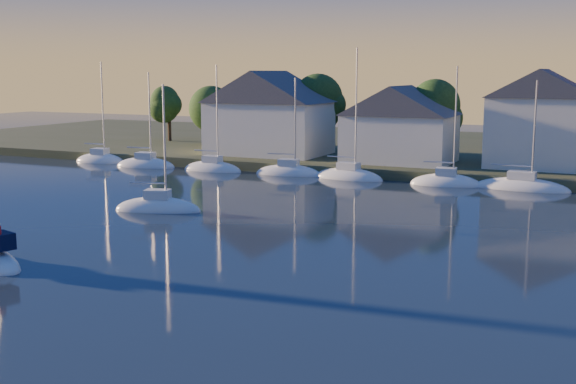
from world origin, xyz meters
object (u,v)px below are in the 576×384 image
Objects in this scene: clubhouse_east at (542,117)px; clubhouse_centre at (400,123)px; drifting_sailboat_left at (158,210)px; clubhouse_west at (269,112)px.

clubhouse_centre is at bearing -171.87° from clubhouse_east.
drifting_sailboat_left reaches higher than clubhouse_centre.
clubhouse_west is 31.62m from drifting_sailboat_left.
clubhouse_centre is at bearing -3.58° from clubhouse_west.
clubhouse_west reaches higher than drifting_sailboat_left.
clubhouse_east is (30.00, 1.00, 0.07)m from clubhouse_west.
clubhouse_centre is at bearing 53.20° from drifting_sailboat_left.
clubhouse_east is (14.00, 2.00, 0.87)m from clubhouse_centre.
clubhouse_west is 1.18× the size of clubhouse_centre.
drifting_sailboat_left is at bearing -127.54° from clubhouse_east.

